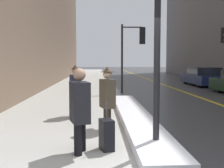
# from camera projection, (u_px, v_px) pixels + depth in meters

# --- Properties ---
(sidewalk_slab) EXTENTS (4.00, 80.00, 0.01)m
(sidewalk_slab) POSITION_uv_depth(u_px,v_px,m) (81.00, 86.00, 19.09)
(sidewalk_slab) COLOR #B2AFA8
(sidewalk_slab) RESTS_ON ground
(road_centre_stripe) EXTENTS (0.16, 80.00, 0.00)m
(road_centre_stripe) POSITION_uv_depth(u_px,v_px,m) (168.00, 86.00, 19.39)
(road_centre_stripe) COLOR gold
(road_centre_stripe) RESTS_ON ground
(snow_bank_curb) EXTENTS (0.84, 8.21, 0.22)m
(snow_bank_curb) POSITION_uv_depth(u_px,v_px,m) (135.00, 117.00, 8.12)
(snow_bank_curb) COLOR white
(snow_bank_curb) RESTS_ON ground
(traffic_light_near) EXTENTS (1.31, 0.32, 3.69)m
(traffic_light_near) POSITION_uv_depth(u_px,v_px,m) (135.00, 44.00, 15.18)
(traffic_light_near) COLOR black
(traffic_light_near) RESTS_ON ground
(pedestrian_in_glasses) EXTENTS (0.43, 0.57, 1.58)m
(pedestrian_in_glasses) POSITION_uv_depth(u_px,v_px,m) (80.00, 107.00, 5.13)
(pedestrian_in_glasses) COLOR black
(pedestrian_in_glasses) RESTS_ON ground
(pedestrian_with_shoulder_bag) EXTENTS (0.40, 0.72, 1.58)m
(pedestrian_with_shoulder_bag) POSITION_uv_depth(u_px,v_px,m) (107.00, 96.00, 6.94)
(pedestrian_with_shoulder_bag) COLOR #2A241B
(pedestrian_with_shoulder_bag) RESTS_ON ground
(pedestrian_in_fedora) EXTENTS (0.41, 0.55, 1.61)m
(pedestrian_in_fedora) POSITION_uv_depth(u_px,v_px,m) (76.00, 88.00, 8.64)
(pedestrian_in_fedora) COLOR black
(pedestrian_in_fedora) RESTS_ON ground
(parked_car_navy) EXTENTS (1.97, 4.78, 1.29)m
(parked_car_navy) POSITION_uv_depth(u_px,v_px,m) (203.00, 77.00, 19.93)
(parked_car_navy) COLOR navy
(parked_car_navy) RESTS_ON ground
(rolling_suitcase) EXTENTS (0.31, 0.41, 0.95)m
(rolling_suitcase) POSITION_uv_depth(u_px,v_px,m) (107.00, 135.00, 5.37)
(rolling_suitcase) COLOR black
(rolling_suitcase) RESTS_ON ground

